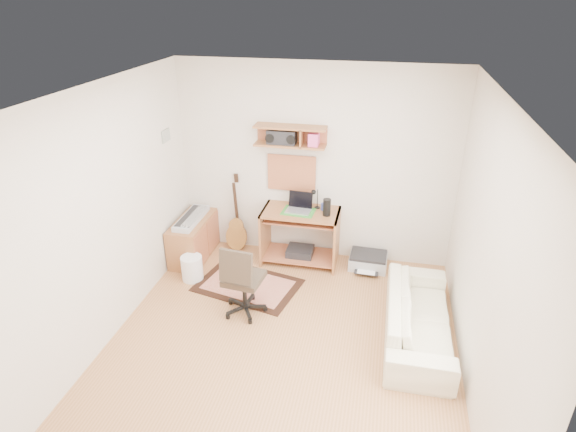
% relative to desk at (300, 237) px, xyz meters
% --- Properties ---
extents(floor, '(3.60, 4.00, 0.01)m').
position_rel_desk_xyz_m(floor, '(0.13, -1.73, -0.38)').
color(floor, '#B57C4B').
rests_on(floor, ground).
extents(ceiling, '(3.60, 4.00, 0.01)m').
position_rel_desk_xyz_m(ceiling, '(0.13, -1.73, 2.23)').
color(ceiling, white).
rests_on(ceiling, ground).
extents(back_wall, '(3.60, 0.01, 2.60)m').
position_rel_desk_xyz_m(back_wall, '(0.13, 0.28, 0.93)').
color(back_wall, beige).
rests_on(back_wall, ground).
extents(left_wall, '(0.01, 4.00, 2.60)m').
position_rel_desk_xyz_m(left_wall, '(-1.68, -1.73, 0.93)').
color(left_wall, beige).
rests_on(left_wall, ground).
extents(right_wall, '(0.01, 4.00, 2.60)m').
position_rel_desk_xyz_m(right_wall, '(1.93, -1.73, 0.93)').
color(right_wall, beige).
rests_on(right_wall, ground).
extents(wall_shelf, '(0.90, 0.25, 0.26)m').
position_rel_desk_xyz_m(wall_shelf, '(-0.17, 0.15, 1.32)').
color(wall_shelf, '#9C6137').
rests_on(wall_shelf, back_wall).
extents(cork_board, '(0.64, 0.03, 0.49)m').
position_rel_desk_xyz_m(cork_board, '(-0.17, 0.25, 0.79)').
color(cork_board, tan).
rests_on(cork_board, back_wall).
extents(wall_photo, '(0.02, 0.20, 0.15)m').
position_rel_desk_xyz_m(wall_photo, '(-1.66, -0.23, 1.34)').
color(wall_photo, '#4C8CBF').
rests_on(wall_photo, left_wall).
extents(desk, '(1.00, 0.55, 0.75)m').
position_rel_desk_xyz_m(desk, '(0.00, 0.00, 0.00)').
color(desk, '#9C6137').
rests_on(desk, floor).
extents(laptop, '(0.33, 0.33, 0.24)m').
position_rel_desk_xyz_m(laptop, '(-0.02, -0.02, 0.49)').
color(laptop, silver).
rests_on(laptop, desk).
extents(speaker, '(0.10, 0.10, 0.22)m').
position_rel_desk_xyz_m(speaker, '(0.35, -0.05, 0.49)').
color(speaker, black).
rests_on(speaker, desk).
extents(desk_lamp, '(0.09, 0.09, 0.27)m').
position_rel_desk_xyz_m(desk_lamp, '(0.20, 0.14, 0.51)').
color(desk_lamp, black).
rests_on(desk_lamp, desk).
extents(pencil_cup, '(0.07, 0.07, 0.09)m').
position_rel_desk_xyz_m(pencil_cup, '(0.28, 0.10, 0.42)').
color(pencil_cup, '#314095').
rests_on(pencil_cup, desk).
extents(boombox, '(0.36, 0.17, 0.19)m').
position_rel_desk_xyz_m(boombox, '(-0.28, 0.15, 1.30)').
color(boombox, black).
rests_on(boombox, wall_shelf).
extents(rug, '(1.37, 1.06, 0.02)m').
position_rel_desk_xyz_m(rug, '(-0.53, -0.72, -0.37)').
color(rug, '#D8B191').
rests_on(rug, floor).
extents(task_chair, '(0.51, 0.51, 0.90)m').
position_rel_desk_xyz_m(task_chair, '(-0.41, -1.23, 0.08)').
color(task_chair, '#352A1F').
rests_on(task_chair, floor).
extents(cabinet, '(0.40, 0.90, 0.55)m').
position_rel_desk_xyz_m(cabinet, '(-1.45, -0.18, -0.10)').
color(cabinet, '#9C6137').
rests_on(cabinet, floor).
extents(music_keyboard, '(0.24, 0.75, 0.07)m').
position_rel_desk_xyz_m(music_keyboard, '(-1.45, -0.18, 0.21)').
color(music_keyboard, '#B2B5BA').
rests_on(music_keyboard, cabinet).
extents(guitar, '(0.31, 0.21, 1.11)m').
position_rel_desk_xyz_m(guitar, '(-0.94, 0.13, 0.18)').
color(guitar, '#A06C31').
rests_on(guitar, floor).
extents(waste_basket, '(0.35, 0.35, 0.32)m').
position_rel_desk_xyz_m(waste_basket, '(-1.26, -0.72, -0.21)').
color(waste_basket, white).
rests_on(waste_basket, floor).
extents(printer, '(0.50, 0.40, 0.18)m').
position_rel_desk_xyz_m(printer, '(0.91, 0.04, -0.29)').
color(printer, '#A5A8AA').
rests_on(printer, floor).
extents(sofa, '(0.49, 1.69, 0.66)m').
position_rel_desk_xyz_m(sofa, '(1.51, -1.25, -0.04)').
color(sofa, beige).
rests_on(sofa, floor).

